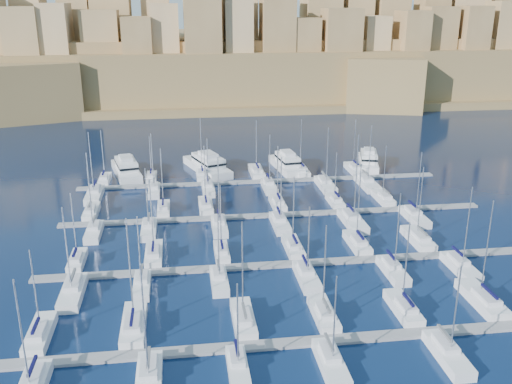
{
  "coord_description": "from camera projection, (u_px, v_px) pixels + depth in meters",
  "views": [
    {
      "loc": [
        -18.17,
        -94.02,
        41.02
      ],
      "look_at": [
        -4.66,
        6.0,
        6.58
      ],
      "focal_mm": 40.0,
      "sensor_mm": 36.0,
      "label": 1
    }
  ],
  "objects": [
    {
      "name": "sailboat_14",
      "position": [
        222.0,
        252.0,
        95.19
      ],
      "size": [
        2.34,
        7.8,
        12.71
      ],
      "color": "silver",
      "rests_on": "ground"
    },
    {
      "name": "sailboat_21",
      "position": [
        307.0,
        276.0,
        87.08
      ],
      "size": [
        2.77,
        9.22,
        12.52
      ],
      "color": "silver",
      "rests_on": "ground"
    },
    {
      "name": "sailboat_28",
      "position": [
        335.0,
        201.0,
        119.11
      ],
      "size": [
        2.38,
        7.93,
        11.43
      ],
      "color": "silver",
      "rests_on": "ground"
    },
    {
      "name": "sailboat_38",
      "position": [
        202.0,
        175.0,
        136.86
      ],
      "size": [
        2.72,
        9.06,
        14.72
      ],
      "color": "silver",
      "rests_on": "ground"
    },
    {
      "name": "sailboat_15",
      "position": [
        293.0,
        247.0,
        97.2
      ],
      "size": [
        2.64,
        8.79,
        13.49
      ],
      "color": "silver",
      "rests_on": "ground"
    },
    {
      "name": "sailboat_34",
      "position": [
        352.0,
        220.0,
        108.63
      ],
      "size": [
        3.28,
        10.93,
        18.0
      ],
      "color": "silver",
      "rests_on": "ground"
    },
    {
      "name": "sailboat_8",
      "position": [
        238.0,
        367.0,
        65.56
      ],
      "size": [
        2.29,
        7.64,
        12.05
      ],
      "color": "silver",
      "rests_on": "ground"
    },
    {
      "name": "sailboat_43",
      "position": [
        154.0,
        191.0,
        125.68
      ],
      "size": [
        2.48,
        8.26,
        13.96
      ],
      "color": "silver",
      "rests_on": "ground"
    },
    {
      "name": "sailboat_44",
      "position": [
        208.0,
        189.0,
        126.95
      ],
      "size": [
        2.64,
        8.79,
        12.64
      ],
      "color": "silver",
      "rests_on": "ground"
    },
    {
      "name": "sailboat_33",
      "position": [
        280.0,
        223.0,
        107.59
      ],
      "size": [
        2.82,
        9.39,
        14.13
      ],
      "color": "silver",
      "rests_on": "ground"
    },
    {
      "name": "sailboat_36",
      "position": [
        105.0,
        179.0,
        133.5
      ],
      "size": [
        2.4,
        8.01,
        12.66
      ],
      "color": "silver",
      "rests_on": "ground"
    },
    {
      "name": "sailboat_2",
      "position": [
        243.0,
        319.0,
        75.4
      ],
      "size": [
        2.79,
        9.31,
        14.66
      ],
      "color": "silver",
      "rests_on": "ground"
    },
    {
      "name": "sailboat_27",
      "position": [
        278.0,
        203.0,
        117.9
      ],
      "size": [
        2.6,
        8.66,
        13.08
      ],
      "color": "silver",
      "rests_on": "ground"
    },
    {
      "name": "motor_yacht_a",
      "position": [
        126.0,
        169.0,
        138.27
      ],
      "size": [
        8.79,
        17.76,
        5.25
      ],
      "color": "silver",
      "rests_on": "ground"
    },
    {
      "name": "sailboat_37",
      "position": [
        151.0,
        178.0,
        134.81
      ],
      "size": [
        2.36,
        7.87,
        10.92
      ],
      "color": "silver",
      "rests_on": "ground"
    },
    {
      "name": "sailboat_47",
      "position": [
        367.0,
        183.0,
        130.59
      ],
      "size": [
        3.26,
        10.85,
        14.7
      ],
      "color": "silver",
      "rests_on": "ground"
    },
    {
      "name": "sailboat_23",
      "position": [
        460.0,
        266.0,
        90.15
      ],
      "size": [
        2.81,
        9.37,
        14.48
      ],
      "color": "silver",
      "rests_on": "ground"
    },
    {
      "name": "pontoon_near",
      "position": [
        335.0,
        340.0,
        71.77
      ],
      "size": [
        84.0,
        2.0,
        0.4
      ],
      "primitive_type": "cube",
      "color": "slate",
      "rests_on": "ground"
    },
    {
      "name": "sailboat_42",
      "position": [
        95.0,
        195.0,
        123.02
      ],
      "size": [
        3.16,
        10.54,
        14.98
      ],
      "color": "silver",
      "rests_on": "ground"
    },
    {
      "name": "sailboat_1",
      "position": [
        134.0,
        325.0,
        73.94
      ],
      "size": [
        3.03,
        10.09,
        15.7
      ],
      "color": "silver",
      "rests_on": "ground"
    },
    {
      "name": "sailboat_40",
      "position": [
        301.0,
        170.0,
        140.29
      ],
      "size": [
        2.95,
        9.82,
        13.65
      ],
      "color": "silver",
      "rests_on": "ground"
    },
    {
      "name": "sailboat_29",
      "position": [
        383.0,
        198.0,
        120.88
      ],
      "size": [
        2.65,
        8.84,
        12.41
      ],
      "color": "silver",
      "rests_on": "ground"
    },
    {
      "name": "sailboat_30",
      "position": [
        94.0,
        232.0,
        103.55
      ],
      "size": [
        2.63,
        8.76,
        13.19
      ],
      "color": "silver",
      "rests_on": "ground"
    },
    {
      "name": "ground",
      "position": [
        286.0,
        236.0,
        103.73
      ],
      "size": [
        600.0,
        600.0,
        0.0
      ],
      "primitive_type": "plane",
      "color": "black",
      "rests_on": "ground"
    },
    {
      "name": "sailboat_7",
      "position": [
        149.0,
        379.0,
        63.44
      ],
      "size": [
        2.83,
        9.45,
        16.47
      ],
      "color": "silver",
      "rests_on": "ground"
    },
    {
      "name": "fortified_city",
      "position": [
        220.0,
        62.0,
        244.56
      ],
      "size": [
        460.0,
        108.95,
        59.52
      ],
      "color": "brown",
      "rests_on": "ground"
    },
    {
      "name": "sailboat_17",
      "position": [
        418.0,
        239.0,
        100.5
      ],
      "size": [
        2.93,
        9.77,
        14.06
      ],
      "color": "silver",
      "rests_on": "ground"
    },
    {
      "name": "pontoon_mid_far",
      "position": [
        277.0,
        215.0,
        113.04
      ],
      "size": [
        84.0,
        2.0,
        0.4
      ],
      "primitive_type": "cube",
      "color": "slate",
      "rests_on": "ground"
    },
    {
      "name": "pontoon_mid_near",
      "position": [
        299.0,
        263.0,
        92.41
      ],
      "size": [
        84.0,
        2.0,
        0.4
      ],
      "primitive_type": "cube",
      "color": "slate",
      "rests_on": "ground"
    },
    {
      "name": "sailboat_39",
      "position": [
        257.0,
        172.0,
        139.1
      ],
      "size": [
        3.08,
        10.26,
        13.75
      ],
      "color": "silver",
      "rests_on": "ground"
    },
    {
      "name": "sailboat_18",
      "position": [
        73.0,
        292.0,
        82.33
      ],
      "size": [
        3.0,
        9.99,
        14.32
      ],
      "color": "silver",
      "rests_on": "ground"
    },
    {
      "name": "sailboat_41",
      "position": [
        354.0,
        169.0,
        141.6
      ],
      "size": [
        2.7,
        8.99,
        13.36
      ],
      "color": "silver",
      "rests_on": "ground"
    },
    {
      "name": "sailboat_45",
      "position": [
        269.0,
        186.0,
        128.57
      ],
      "size": [
        2.71,
        9.04,
        13.12
      ],
      "color": "silver",
      "rests_on": "ground"
    },
    {
      "name": "sailboat_5",
      "position": [
        482.0,
        299.0,
        80.24
      ],
      "size": [
        3.15,
        10.49,
        15.61
      ],
      "color": "silver",
      "rests_on": "ground"
    },
    {
      "name": "sailboat_46",
      "position": [
        325.0,
        185.0,
        129.66
      ],
      "size": [
        3.06,
        10.21,
        14.45
      ],
      "color": "silver",
      "rests_on": "ground"
    },
    {
      "name": "sailboat_31",
      "position": [
        149.0,
        229.0,
        104.71
      ],
      "size": [
        2.68,
        8.95,
        12.89
      ],
      "color": "silver",
      "rests_on": "ground"
    },
    {
      "name": "motor_yacht_c",
      "position": [
        287.0,
        163.0,
        142.78
      ],
      "size": [
        6.65,
        16.41,
        5.25
      ],
      "color": "silver",
      "rests_on": "ground"
    },
    {
      "name": "sailboat_13",
      "position": [
        154.0,
        254.0,
        94.44
      ],
      "size": [
        2.79,
        9.29,
        13.89
      ],
      "color": "silver",
      "rests_on": "ground"
    },
    {
      "name": "pontoon_far",
      "position": [
        261.0,
        181.0,
        133.67
      ],
      "size": [
        84.0,
        2.0,
        0.4
      ],
      "primitive_type": "cube",
      "color": "slate",
      "rests_on": "ground"
    },
    {
      "name": "sailboat_35",
      "position": [
        414.0,
        216.0,
        110.79
      ],
      "size": [
        2.92,
        9.74,
        14.05
      ],
      "color": "silver",
      "rests_on": "ground"
    },
    {
      "name": "sailboat_22",
      "position": [
        393.0,
        270.0,
        88.99
      ],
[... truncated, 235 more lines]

